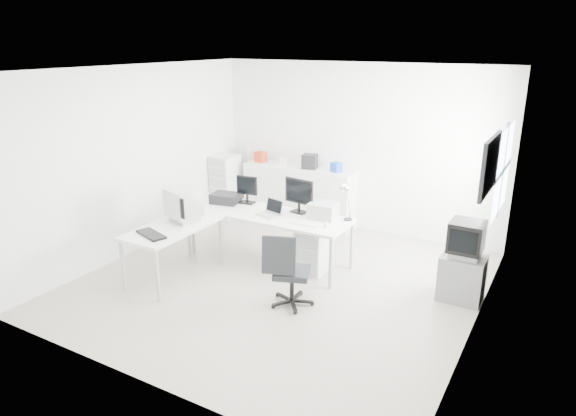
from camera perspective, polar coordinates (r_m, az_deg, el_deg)
The scene contains 30 objects.
floor at distance 7.06m, azimuth -0.81°, elevation -8.18°, with size 5.00×5.00×0.01m, color beige.
ceiling at distance 6.33m, azimuth -0.93°, elevation 15.16°, with size 5.00×5.00×0.01m, color white.
back_wall at distance 8.74m, azimuth 7.55°, elevation 6.61°, with size 5.00×0.02×2.80m, color silver.
left_wall at distance 8.08m, azimuth -16.38°, elevation 5.07°, with size 0.02×5.00×2.80m, color silver.
right_wall at distance 5.75m, azimuth 21.11°, elevation -0.63°, with size 0.02×5.00×2.80m, color silver.
window at distance 6.85m, azimuth 22.80°, elevation 3.82°, with size 0.02×1.20×1.10m, color white, non-canonical shape.
wall_picture at distance 5.72m, azimuth 21.55°, elevation 4.45°, with size 0.04×0.90×0.60m, color black, non-canonical shape.
main_desk at distance 7.53m, azimuth -2.05°, elevation -3.30°, with size 2.40×0.80×0.75m, color white, non-canonical shape.
side_desk at distance 7.20m, azimuth -12.49°, elevation -4.79°, with size 0.70×1.40×0.75m, color white, non-canonical shape.
drawer_pedestal at distance 7.28m, azimuth 2.87°, elevation -4.73°, with size 0.40×0.50×0.60m, color white.
inkjet_printer at distance 7.92m, azimuth -6.95°, elevation 1.10°, with size 0.41×0.32×0.15m, color black.
lcd_monitor_small at distance 7.83m, azimuth -4.57°, elevation 2.02°, with size 0.34×0.19×0.42m, color black, non-canonical shape.
lcd_monitor_large at distance 7.36m, azimuth 1.24°, elevation 1.33°, with size 0.47×0.19×0.49m, color black, non-canonical shape.
laptop at distance 7.26m, azimuth -2.17°, elevation -0.05°, with size 0.34×0.35×0.22m, color #B7B7BA, non-canonical shape.
white_keyboard at distance 6.97m, azimuth 1.82°, elevation -1.73°, with size 0.42×0.13×0.02m, color white.
white_mouse at distance 6.88m, azimuth 4.22°, elevation -1.84°, with size 0.07×0.07×0.07m, color white.
laser_printer at distance 7.21m, azimuth 3.91°, elevation -0.26°, with size 0.38×0.32×0.21m, color #9E9E9E.
desk_lamp at distance 7.09m, azimuth 6.76°, elevation 0.69°, with size 0.18×0.18×0.53m, color silver, non-canonical shape.
crt_monitor at distance 7.17m, azimuth -11.49°, elevation 0.22°, with size 0.38×0.38×0.43m, color #B7B7BA, non-canonical shape.
black_keyboard at distance 6.79m, azimuth -14.96°, elevation -2.86°, with size 0.47×0.19×0.03m, color black.
office_chair at distance 6.29m, azimuth 0.44°, elevation -6.80°, with size 0.55×0.55×0.95m, color #232628, non-canonical shape.
tv_cabinet at distance 6.86m, azimuth 18.74°, elevation -7.37°, with size 0.53×0.43×0.58m, color slate.
crt_tv at distance 6.66m, azimuth 19.19°, elevation -3.36°, with size 0.50×0.48×0.45m, color black, non-canonical shape.
sideboard at distance 9.12m, azimuth 1.26°, elevation 1.47°, with size 2.04×0.51×1.02m, color white.
clutter_box_a at distance 9.36m, azimuth -3.04°, elevation 5.70°, with size 0.19×0.16×0.19m, color #B32F19.
clutter_box_b at distance 9.11m, azimuth -0.38°, elevation 5.22°, with size 0.14×0.12×0.14m, color white.
clutter_box_c at distance 8.86m, azimuth 2.43°, elevation 5.19°, with size 0.24×0.22×0.24m, color black.
clutter_box_d at distance 8.66m, azimuth 5.37°, elevation 4.53°, with size 0.16×0.14×0.16m, color #1941B0.
clutter_bottle at distance 9.55m, azimuth -4.44°, elevation 6.03°, with size 0.07×0.07×0.22m, color white.
filing_cabinet at distance 9.51m, azimuth -6.93°, elevation 2.44°, with size 0.40×0.48×1.14m, color white.
Camera 1 is at (3.22, -5.44, 3.14)m, focal length 32.00 mm.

